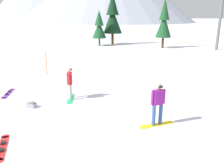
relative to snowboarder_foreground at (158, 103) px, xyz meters
name	(u,v)px	position (x,y,z in m)	size (l,w,h in m)	color
ground_plane	(62,125)	(-3.79, -0.82, -0.95)	(800.00, 800.00, 0.00)	white
snowboarder_foreground	(158,103)	(0.00, 0.00, 0.00)	(1.43, 1.04, 1.78)	yellow
snowboarder_midground	(70,83)	(-4.61, 2.21, -0.04)	(0.69, 1.57, 1.73)	#19B259
loose_snowboard_near_left	(8,93)	(-8.45, 2.27, -0.93)	(0.85, 1.86, 0.09)	#993FD8
loose_snowboard_near_right	(2,147)	(-5.09, -2.79, -0.93)	(1.13, 1.74, 0.09)	red
backpack_grey	(32,105)	(-6.03, 0.69, -0.82)	(0.54, 0.36, 0.28)	gray
trail_marker_pole	(46,63)	(-8.47, 7.14, -0.13)	(0.06, 0.06, 1.65)	orange
pine_tree_broad	(113,16)	(-7.35, 26.87, 3.26)	(2.92, 2.92, 7.73)	#472D19
pine_tree_short	(164,21)	(0.32, 24.13, 2.64)	(2.13, 2.13, 6.59)	#472D19
pine_tree_leaning	(99,26)	(-8.92, 24.79, 1.84)	(2.11, 2.11, 5.12)	#472D19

